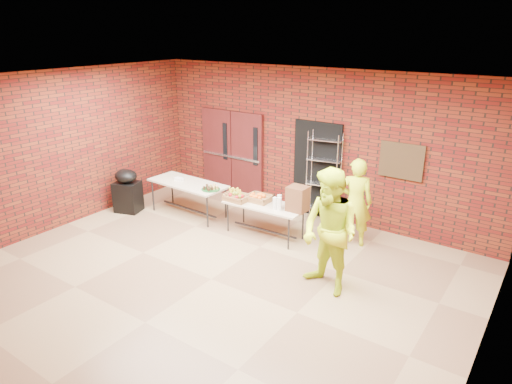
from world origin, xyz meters
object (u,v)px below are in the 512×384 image
volunteer_woman (355,202)px  volunteer_man (330,232)px  table_right (265,207)px  wire_rack (323,177)px  coffee_dispenser (298,199)px  covered_grill (127,191)px  table_left (188,185)px

volunteer_woman → volunteer_man: size_ratio=0.86×
table_right → volunteer_woman: (1.62, 0.65, 0.25)m
volunteer_man → table_right: bearing=168.5°
wire_rack → table_right: bearing=-122.4°
coffee_dispenser → volunteer_man: size_ratio=0.24×
coffee_dispenser → covered_grill: (-3.94, -0.79, -0.42)m
coffee_dispenser → covered_grill: 4.04m
coffee_dispenser → covered_grill: bearing=-168.6°
table_left → volunteer_woman: size_ratio=1.08×
volunteer_woman → coffee_dispenser: bearing=9.6°
covered_grill → table_right: bearing=-5.9°
table_left → covered_grill: covered_grill is taller
table_right → coffee_dispenser: (0.69, 0.08, 0.30)m
covered_grill → volunteer_woman: 5.07m
coffee_dispenser → wire_rack: bearing=95.5°
volunteer_woman → volunteer_man: 1.80m
covered_grill → volunteer_man: bearing=-22.6°
coffee_dispenser → volunteer_woman: 1.08m
covered_grill → volunteer_woman: (4.87, 1.36, 0.37)m
table_left → coffee_dispenser: coffee_dispenser is taller
covered_grill → volunteer_man: (5.20, -0.40, 0.51)m
table_left → coffee_dispenser: 2.71m
covered_grill → wire_rack: bearing=10.5°
wire_rack → coffee_dispenser: (0.13, -1.30, -0.06)m
wire_rack → volunteer_woman: size_ratio=1.13×
coffee_dispenser → volunteer_man: 1.74m
table_left → volunteer_man: size_ratio=0.92×
wire_rack → volunteer_woman: bearing=-45.0°
table_left → covered_grill: size_ratio=1.88×
coffee_dispenser → table_left: bearing=-177.0°
wire_rack → table_left: bearing=-160.8°
coffee_dispenser → covered_grill: size_ratio=0.49×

